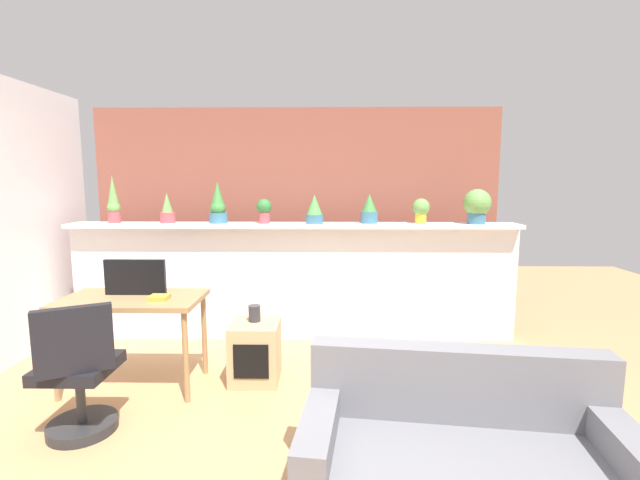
# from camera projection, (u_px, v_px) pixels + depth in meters

# --- Properties ---
(ground_plane) EXTENTS (12.00, 12.00, 0.00)m
(ground_plane) POSITION_uv_depth(u_px,v_px,m) (270.00, 451.00, 2.71)
(ground_plane) COLOR tan
(divider_wall) EXTENTS (4.64, 0.16, 1.20)m
(divider_wall) POSITION_uv_depth(u_px,v_px,m) (294.00, 283.00, 4.61)
(divider_wall) COLOR white
(divider_wall) RESTS_ON ground
(plant_shelf) EXTENTS (4.64, 0.34, 0.04)m
(plant_shelf) POSITION_uv_depth(u_px,v_px,m) (293.00, 225.00, 4.49)
(plant_shelf) COLOR white
(plant_shelf) RESTS_ON divider_wall
(brick_wall_behind) EXTENTS (4.64, 0.10, 2.50)m
(brick_wall_behind) POSITION_uv_depth(u_px,v_px,m) (297.00, 217.00, 5.12)
(brick_wall_behind) COLOR brown
(brick_wall_behind) RESTS_ON ground
(potted_plant_0) EXTENTS (0.13, 0.13, 0.50)m
(potted_plant_0) POSITION_uv_depth(u_px,v_px,m) (113.00, 201.00, 4.51)
(potted_plant_0) COLOR #B7474C
(potted_plant_0) RESTS_ON plant_shelf
(potted_plant_1) EXTENTS (0.15, 0.15, 0.32)m
(potted_plant_1) POSITION_uv_depth(u_px,v_px,m) (167.00, 210.00, 4.52)
(potted_plant_1) COLOR #B7474C
(potted_plant_1) RESTS_ON plant_shelf
(potted_plant_2) EXTENTS (0.19, 0.19, 0.43)m
(potted_plant_2) POSITION_uv_depth(u_px,v_px,m) (218.00, 206.00, 4.49)
(potted_plant_2) COLOR #386B84
(potted_plant_2) RESTS_ON plant_shelf
(potted_plant_3) EXTENTS (0.16, 0.16, 0.25)m
(potted_plant_3) POSITION_uv_depth(u_px,v_px,m) (264.00, 210.00, 4.46)
(potted_plant_3) COLOR #B7474C
(potted_plant_3) RESTS_ON plant_shelf
(potted_plant_4) EXTENTS (0.18, 0.18, 0.30)m
(potted_plant_4) POSITION_uv_depth(u_px,v_px,m) (314.00, 210.00, 4.45)
(potted_plant_4) COLOR #386B84
(potted_plant_4) RESTS_ON plant_shelf
(potted_plant_5) EXTENTS (0.17, 0.17, 0.30)m
(potted_plant_5) POSITION_uv_depth(u_px,v_px,m) (369.00, 210.00, 4.48)
(potted_plant_5) COLOR #386B84
(potted_plant_5) RESTS_ON plant_shelf
(potted_plant_6) EXTENTS (0.17, 0.17, 0.26)m
(potted_plant_6) POSITION_uv_depth(u_px,v_px,m) (421.00, 209.00, 4.45)
(potted_plant_6) COLOR gold
(potted_plant_6) RESTS_ON plant_shelf
(potted_plant_7) EXTENTS (0.28, 0.28, 0.35)m
(potted_plant_7) POSITION_uv_depth(u_px,v_px,m) (477.00, 205.00, 4.41)
(potted_plant_7) COLOR #386B84
(potted_plant_7) RESTS_ON plant_shelf
(desk) EXTENTS (1.10, 0.60, 0.75)m
(desk) POSITION_uv_depth(u_px,v_px,m) (132.00, 307.00, 3.49)
(desk) COLOR #99754C
(desk) RESTS_ON ground
(tv_monitor) EXTENTS (0.49, 0.04, 0.29)m
(tv_monitor) POSITION_uv_depth(u_px,v_px,m) (135.00, 277.00, 3.54)
(tv_monitor) COLOR black
(tv_monitor) RESTS_ON desk
(office_chair) EXTENTS (0.52, 0.52, 0.91)m
(office_chair) POSITION_uv_depth(u_px,v_px,m) (79.00, 380.00, 2.83)
(office_chair) COLOR #262628
(office_chair) RESTS_ON ground
(side_cube_shelf) EXTENTS (0.40, 0.41, 0.50)m
(side_cube_shelf) POSITION_uv_depth(u_px,v_px,m) (255.00, 352.00, 3.64)
(side_cube_shelf) COLOR tan
(side_cube_shelf) RESTS_ON ground
(vase_on_shelf) EXTENTS (0.10, 0.10, 0.14)m
(vase_on_shelf) POSITION_uv_depth(u_px,v_px,m) (254.00, 313.00, 3.65)
(vase_on_shelf) COLOR #2D2D33
(vase_on_shelf) RESTS_ON side_cube_shelf
(book_on_desk) EXTENTS (0.14, 0.13, 0.04)m
(book_on_desk) POSITION_uv_depth(u_px,v_px,m) (159.00, 298.00, 3.39)
(book_on_desk) COLOR gold
(book_on_desk) RESTS_ON desk
(couch) EXTENTS (1.64, 0.94, 0.80)m
(couch) POSITION_uv_depth(u_px,v_px,m) (463.00, 468.00, 2.12)
(couch) COLOR slate
(couch) RESTS_ON ground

